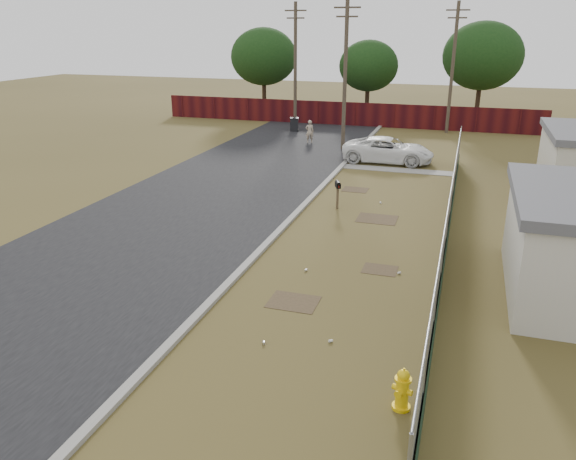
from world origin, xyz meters
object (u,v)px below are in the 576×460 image
(fire_hydrant, at_px, (402,390))
(pickup_truck, at_px, (388,150))
(mailbox, at_px, (338,187))
(pedestrian, at_px, (310,132))
(trash_bin, at_px, (294,124))

(fire_hydrant, height_order, pickup_truck, pickup_truck)
(mailbox, bearing_deg, pedestrian, 110.35)
(mailbox, xyz_separation_m, pickup_truck, (0.80, 9.39, -0.25))
(mailbox, relative_size, pickup_truck, 0.24)
(fire_hydrant, bearing_deg, pickup_truck, 98.90)
(mailbox, distance_m, pedestrian, 14.39)
(fire_hydrant, distance_m, mailbox, 13.39)
(trash_bin, bearing_deg, mailbox, -67.31)
(pickup_truck, bearing_deg, fire_hydrant, -171.82)
(pedestrian, xyz_separation_m, trash_bin, (-2.27, 3.91, -0.25))
(pickup_truck, height_order, pedestrian, pedestrian)
(fire_hydrant, xyz_separation_m, mailbox, (-4.26, 12.69, 0.52))
(pickup_truck, bearing_deg, mailbox, 174.40)
(fire_hydrant, bearing_deg, pedestrian, 109.49)
(mailbox, bearing_deg, pickup_truck, 85.12)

